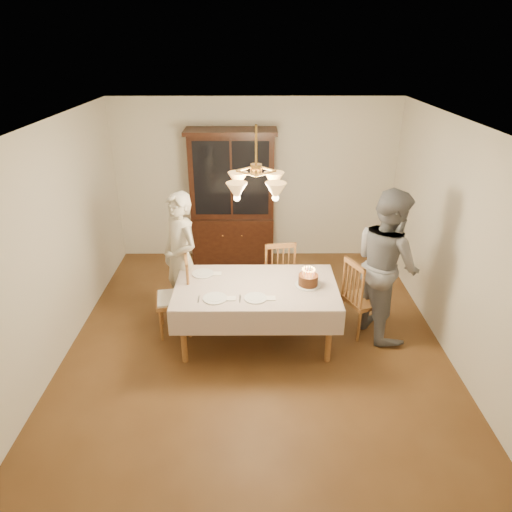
{
  "coord_description": "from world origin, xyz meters",
  "views": [
    {
      "loc": [
        -0.02,
        -4.66,
        3.37
      ],
      "look_at": [
        0.0,
        0.2,
        1.05
      ],
      "focal_mm": 32.0,
      "sensor_mm": 36.0,
      "label": 1
    }
  ],
  "objects_px": {
    "chair_far_side": "(277,276)",
    "elderly_woman": "(181,258)",
    "dining_table": "(256,291)",
    "china_hutch": "(232,201)",
    "birthday_cake": "(308,280)"
  },
  "relations": [
    {
      "from": "chair_far_side",
      "to": "elderly_woman",
      "type": "relative_size",
      "value": 0.58
    },
    {
      "from": "dining_table",
      "to": "elderly_woman",
      "type": "distance_m",
      "value": 1.11
    },
    {
      "from": "china_hutch",
      "to": "dining_table",
      "type": "bearing_deg",
      "value": -80.76
    },
    {
      "from": "china_hutch",
      "to": "birthday_cake",
      "type": "distance_m",
      "value": 2.46
    },
    {
      "from": "dining_table",
      "to": "birthday_cake",
      "type": "bearing_deg",
      "value": 0.78
    },
    {
      "from": "dining_table",
      "to": "chair_far_side",
      "type": "distance_m",
      "value": 0.92
    },
    {
      "from": "dining_table",
      "to": "chair_far_side",
      "type": "bearing_deg",
      "value": 70.77
    },
    {
      "from": "elderly_woman",
      "to": "birthday_cake",
      "type": "distance_m",
      "value": 1.65
    },
    {
      "from": "dining_table",
      "to": "chair_far_side",
      "type": "height_order",
      "value": "chair_far_side"
    },
    {
      "from": "china_hutch",
      "to": "birthday_cake",
      "type": "bearing_deg",
      "value": -66.55
    },
    {
      "from": "china_hutch",
      "to": "birthday_cake",
      "type": "height_order",
      "value": "china_hutch"
    },
    {
      "from": "chair_far_side",
      "to": "birthday_cake",
      "type": "height_order",
      "value": "chair_far_side"
    },
    {
      "from": "elderly_woman",
      "to": "china_hutch",
      "type": "bearing_deg",
      "value": 120.68
    },
    {
      "from": "china_hutch",
      "to": "chair_far_side",
      "type": "bearing_deg",
      "value": -64.92
    },
    {
      "from": "elderly_woman",
      "to": "birthday_cake",
      "type": "height_order",
      "value": "elderly_woman"
    }
  ]
}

